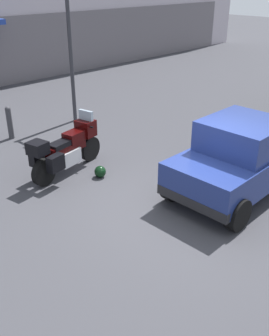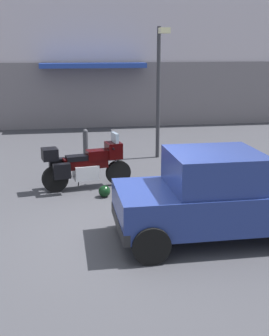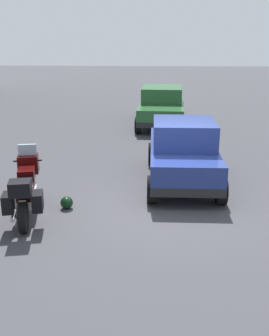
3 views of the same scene
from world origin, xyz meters
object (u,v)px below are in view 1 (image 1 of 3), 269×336
Objects in this scene: motorcycle at (66,149)px; streetlamp_curbside at (73,42)px; helmet at (100,172)px; bollard_curbside at (10,122)px; car_hatchback_near at (244,156)px.

motorcycle is 4.15m from streetlamp_curbside.
bollard_curbside reaches higher than helmet.
bollard_curbside is at bearing 93.34° from helmet.
bollard_curbside is (-2.29, 0.23, -1.99)m from streetlamp_curbside.
helmet is at bearing 124.56° from car_hatchback_near.
helmet is 0.07× the size of car_hatchback_near.
car_hatchback_near is at bearing -55.38° from helmet.
car_hatchback_near is at bearing -72.21° from bollard_curbside.
car_hatchback_near is 6.40m from streetlamp_curbside.
helmet is 4.71m from streetlamp_curbside.
motorcycle is at bearing -131.82° from streetlamp_curbside.
motorcycle is 2.31× the size of bollard_curbside.
streetlamp_curbside reaches higher than car_hatchback_near.
streetlamp_curbside reaches higher than motorcycle.
motorcycle is at bearing -93.33° from bollard_curbside.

